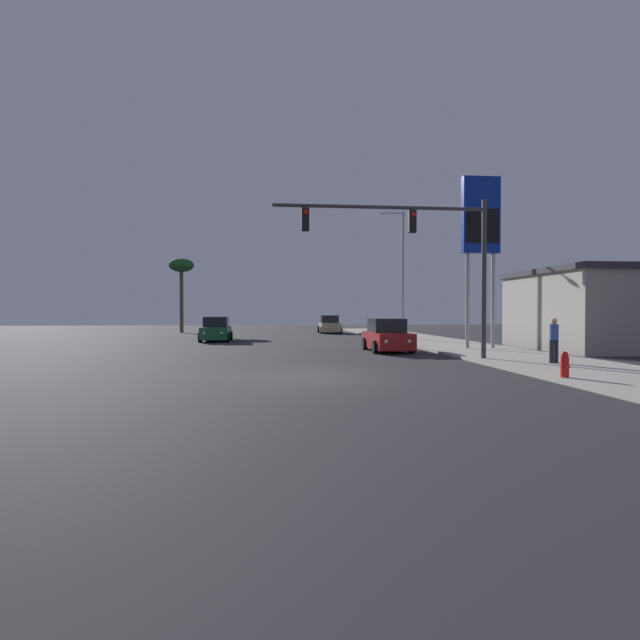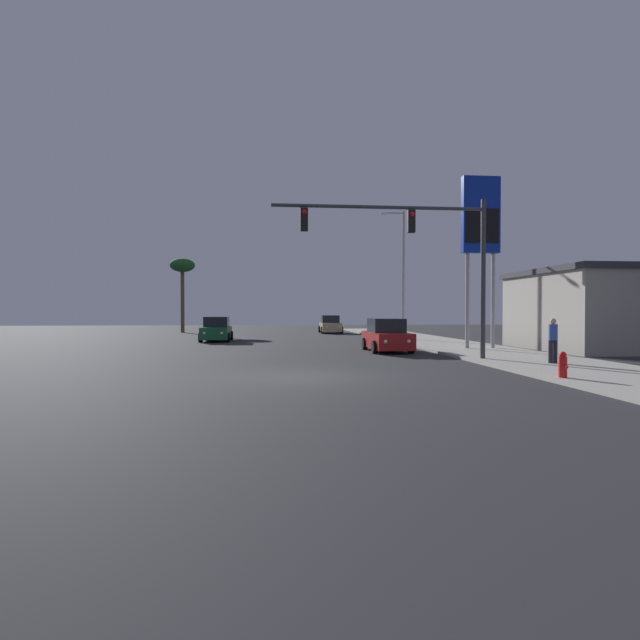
# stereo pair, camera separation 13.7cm
# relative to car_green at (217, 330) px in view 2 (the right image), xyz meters

# --- Properties ---
(ground_plane) EXTENTS (120.00, 120.00, 0.00)m
(ground_plane) POSITION_rel_car_green_xyz_m (4.79, -19.43, -0.76)
(ground_plane) COLOR #28282B
(sidewalk_right) EXTENTS (5.00, 60.00, 0.12)m
(sidewalk_right) POSITION_rel_car_green_xyz_m (14.29, -9.43, -0.70)
(sidewalk_right) COLOR #9E998E
(sidewalk_right) RESTS_ON ground
(building_gas_station) EXTENTS (10.30, 8.30, 4.30)m
(building_gas_station) POSITION_rel_car_green_xyz_m (22.79, -9.86, 1.40)
(building_gas_station) COLOR gray
(building_gas_station) RESTS_ON ground
(car_green) EXTENTS (2.04, 4.31, 1.68)m
(car_green) POSITION_rel_car_green_xyz_m (0.00, 0.00, 0.00)
(car_green) COLOR #195933
(car_green) RESTS_ON ground
(car_red) EXTENTS (2.04, 4.32, 1.68)m
(car_red) POSITION_rel_car_green_xyz_m (9.65, -9.93, 0.00)
(car_red) COLOR maroon
(car_red) RESTS_ON ground
(car_tan) EXTENTS (2.04, 4.33, 1.68)m
(car_tan) POSITION_rel_car_green_xyz_m (9.35, 12.06, 0.00)
(car_tan) COLOR tan
(car_tan) RESTS_ON ground
(traffic_light_mast) EXTENTS (8.75, 0.36, 6.50)m
(traffic_light_mast) POSITION_rel_car_green_xyz_m (9.83, -15.27, 4.04)
(traffic_light_mast) COLOR #38383D
(traffic_light_mast) RESTS_ON sidewalk_right
(street_lamp) EXTENTS (1.74, 0.24, 9.00)m
(street_lamp) POSITION_rel_car_green_xyz_m (12.93, -0.47, 4.36)
(street_lamp) COLOR #99999E
(street_lamp) RESTS_ON sidewalk_right
(gas_station_sign) EXTENTS (2.00, 0.42, 9.00)m
(gas_station_sign) POSITION_rel_car_green_xyz_m (14.73, -9.66, 5.86)
(gas_station_sign) COLOR #99999E
(gas_station_sign) RESTS_ON sidewalk_right
(fire_hydrant) EXTENTS (0.24, 0.34, 0.76)m
(fire_hydrant) POSITION_rel_car_green_xyz_m (12.22, -21.24, -0.27)
(fire_hydrant) COLOR red
(fire_hydrant) RESTS_ON sidewalk_right
(pedestrian_on_sidewalk) EXTENTS (0.34, 0.32, 1.67)m
(pedestrian_on_sidewalk) POSITION_rel_car_green_xyz_m (14.22, -17.35, 0.27)
(pedestrian_on_sidewalk) COLOR #23232D
(pedestrian_on_sidewalk) RESTS_ON sidewalk_right
(palm_tree_far) EXTENTS (2.40, 2.40, 7.21)m
(palm_tree_far) POSITION_rel_car_green_xyz_m (-4.82, 14.57, 5.46)
(palm_tree_far) COLOR brown
(palm_tree_far) RESTS_ON ground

